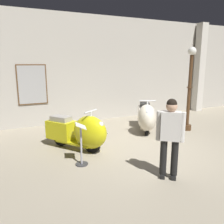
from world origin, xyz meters
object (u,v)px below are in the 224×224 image
(visitor_0, at_px, (170,133))
(info_stanchion, at_px, (81,148))
(scooter_0, at_px, (81,132))
(scooter_1, at_px, (146,117))
(lamppost, at_px, (190,88))

(visitor_0, bearing_deg, info_stanchion, 84.86)
(visitor_0, bearing_deg, scooter_0, 66.04)
(scooter_1, relative_size, visitor_0, 1.16)
(lamppost, bearing_deg, visitor_0, -138.12)
(info_stanchion, bearing_deg, scooter_1, 29.59)
(lamppost, distance_m, info_stanchion, 4.31)
(scooter_0, distance_m, lamppost, 3.91)
(visitor_0, bearing_deg, lamppost, -9.64)
(scooter_0, bearing_deg, visitor_0, -7.61)
(lamppost, xyz_separation_m, info_stanchion, (-4.04, -1.11, -1.01))
(lamppost, height_order, info_stanchion, lamppost)
(scooter_1, height_order, info_stanchion, scooter_1)
(scooter_0, distance_m, info_stanchion, 0.87)
(scooter_0, height_order, scooter_1, scooter_1)
(visitor_0, xyz_separation_m, info_stanchion, (-1.36, 1.29, -0.52))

